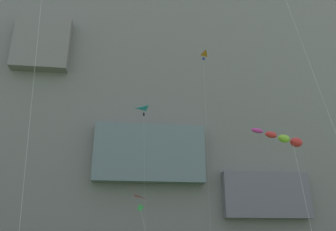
% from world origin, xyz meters
% --- Properties ---
extents(cliff_face, '(180.00, 33.11, 78.66)m').
position_xyz_m(cliff_face, '(0.00, 57.74, 39.30)').
color(cliff_face, slate).
rests_on(cliff_face, ground).
extents(kite_delta_upper_left, '(1.56, 4.45, 29.70)m').
position_xyz_m(kite_delta_upper_left, '(6.95, 33.52, 28.81)').
color(kite_delta_upper_left, orange).
rests_on(kite_delta_upper_left, ground).
extents(kite_windsock_far_right, '(4.34, 5.06, 9.94)m').
position_xyz_m(kite_windsock_far_right, '(6.44, 9.26, 9.64)').
color(kite_windsock_far_right, red).
rests_on(kite_windsock_far_right, ground).
extents(kite_delta_upper_right, '(2.08, 3.75, 20.99)m').
position_xyz_m(kite_delta_upper_right, '(-1.06, 35.80, 20.43)').
color(kite_delta_upper_right, '#38B2D1').
rests_on(kite_delta_upper_right, ground).
extents(kite_delta_mid_center, '(1.48, 5.45, 6.32)m').
position_xyz_m(kite_delta_mid_center, '(-1.74, 17.52, 6.03)').
color(kite_delta_mid_center, pink).
rests_on(kite_delta_mid_center, ground).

